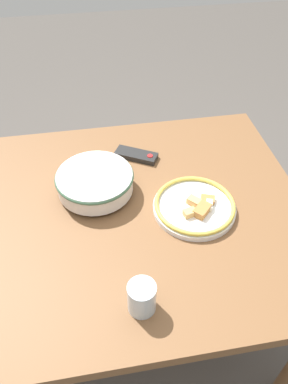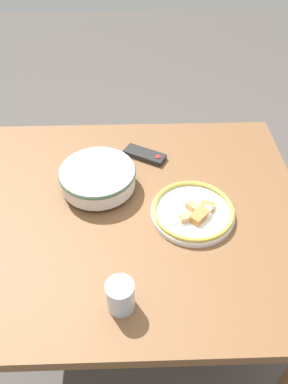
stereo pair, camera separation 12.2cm
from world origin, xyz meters
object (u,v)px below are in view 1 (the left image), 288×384
object	(u,v)px
food_plate	(195,206)
drinking_glass	(142,298)
noodle_bowl	(95,182)
tv_remote	(136,155)

from	to	relation	value
food_plate	drinking_glass	bearing A→B (deg)	-125.99
noodle_bowl	food_plate	world-z (taller)	noodle_bowl
noodle_bowl	tv_remote	xyz separation A→B (m)	(0.16, 0.16, -0.04)
tv_remote	noodle_bowl	bearing A→B (deg)	-16.04
noodle_bowl	food_plate	distance (m)	0.34
noodle_bowl	drinking_glass	xyz separation A→B (m)	(0.08, -0.45, -0.00)
noodle_bowl	tv_remote	bearing A→B (deg)	44.67
noodle_bowl	drinking_glass	bearing A→B (deg)	-79.57
noodle_bowl	drinking_glass	distance (m)	0.45
food_plate	tv_remote	xyz separation A→B (m)	(-0.14, 0.30, -0.01)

